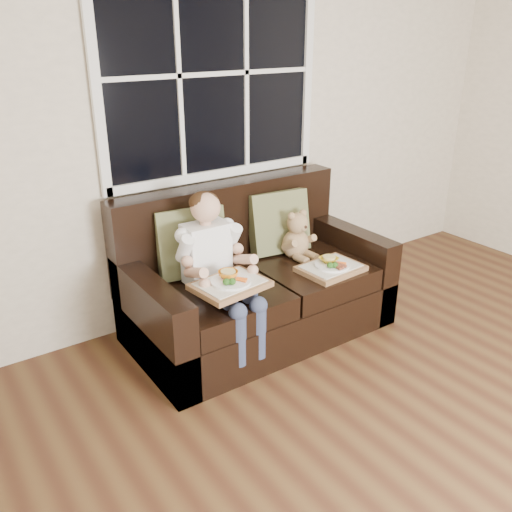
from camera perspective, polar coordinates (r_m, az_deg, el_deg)
window_back at (r=3.68m, az=-4.57°, el=18.58°), size 1.62×0.04×1.37m
loveseat at (r=3.66m, az=-0.22°, el=-3.28°), size 1.70×0.92×0.96m
pillow_left at (r=3.46m, az=-6.83°, el=1.42°), size 0.47×0.28×0.45m
pillow_right at (r=3.81m, az=2.42°, el=3.57°), size 0.45×0.25×0.44m
child at (r=3.25m, az=-4.34°, el=-0.24°), size 0.40×0.60×0.91m
teddy_bear at (r=3.74m, az=4.32°, el=1.90°), size 0.21×0.26×0.35m
tray_left at (r=3.11m, az=-2.76°, el=-2.89°), size 0.44×0.36×0.09m
tray_right at (r=3.58m, az=7.89°, el=-1.16°), size 0.42×0.33×0.09m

